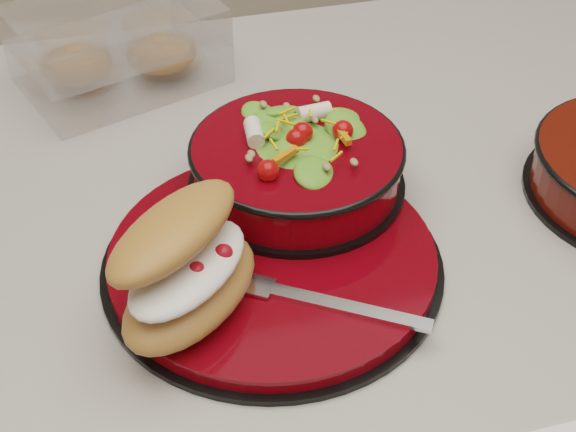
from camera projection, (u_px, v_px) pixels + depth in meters
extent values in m
cube|color=silver|center=(390.00, 416.00, 1.17)|extent=(1.16, 0.66, 0.86)
cube|color=#A7A299|center=(424.00, 169.00, 0.88)|extent=(1.24, 0.74, 0.04)
cylinder|color=black|center=(272.00, 264.00, 0.73)|extent=(0.31, 0.31, 0.01)
cylinder|color=#630308|center=(272.00, 256.00, 0.72)|extent=(0.30, 0.30, 0.01)
torus|color=black|center=(286.00, 258.00, 0.72)|extent=(0.17, 0.17, 0.01)
cylinder|color=black|center=(296.00, 184.00, 0.79)|extent=(0.21, 0.21, 0.01)
cylinder|color=#630308|center=(297.00, 163.00, 0.77)|extent=(0.20, 0.20, 0.04)
torus|color=black|center=(297.00, 148.00, 0.76)|extent=(0.21, 0.21, 0.01)
ellipsoid|color=#558B27|center=(297.00, 153.00, 0.76)|extent=(0.17, 0.17, 0.07)
sphere|color=red|center=(340.00, 112.00, 0.75)|extent=(0.02, 0.02, 0.02)
sphere|color=red|center=(286.00, 95.00, 0.77)|extent=(0.02, 0.02, 0.02)
sphere|color=red|center=(253.00, 125.00, 0.73)|extent=(0.02, 0.02, 0.02)
sphere|color=red|center=(310.00, 144.00, 0.71)|extent=(0.02, 0.02, 0.02)
cylinder|color=silver|center=(315.00, 95.00, 0.77)|extent=(0.03, 0.04, 0.02)
cylinder|color=silver|center=(253.00, 114.00, 0.75)|extent=(0.04, 0.03, 0.02)
cube|color=orange|center=(285.00, 137.00, 0.71)|extent=(0.03, 0.03, 0.01)
cube|color=orange|center=(343.00, 117.00, 0.74)|extent=(0.03, 0.02, 0.01)
ellipsoid|color=#C2793B|center=(191.00, 291.00, 0.65)|extent=(0.16, 0.16, 0.04)
ellipsoid|color=white|center=(188.00, 268.00, 0.63)|extent=(0.14, 0.14, 0.02)
ellipsoid|color=#C2793B|center=(182.00, 230.00, 0.63)|extent=(0.15, 0.15, 0.04)
sphere|color=#B80D16|center=(158.00, 268.00, 0.63)|extent=(0.02, 0.02, 0.02)
sphere|color=#B80D16|center=(197.00, 271.00, 0.62)|extent=(0.02, 0.02, 0.02)
sphere|color=#B80D16|center=(223.00, 253.00, 0.64)|extent=(0.02, 0.02, 0.02)
sphere|color=#B80D16|center=(172.00, 255.00, 0.64)|extent=(0.02, 0.02, 0.02)
sphere|color=#191947|center=(176.00, 259.00, 0.63)|extent=(0.01, 0.01, 0.01)
sphere|color=#191947|center=(203.00, 258.00, 0.63)|extent=(0.01, 0.01, 0.01)
sphere|color=#191947|center=(189.00, 266.00, 0.63)|extent=(0.01, 0.01, 0.01)
cube|color=silver|center=(347.00, 307.00, 0.66)|extent=(0.13, 0.09, 0.00)
cube|color=silver|center=(248.00, 284.00, 0.68)|extent=(0.05, 0.04, 0.00)
cube|color=white|center=(120.00, 62.00, 0.97)|extent=(0.27, 0.23, 0.05)
cube|color=white|center=(114.00, 26.00, 0.94)|extent=(0.27, 0.23, 0.04)
ellipsoid|color=#C2793B|center=(76.00, 65.00, 0.95)|extent=(0.09, 0.07, 0.04)
ellipsoid|color=#C2793B|center=(162.00, 54.00, 0.97)|extent=(0.09, 0.07, 0.04)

